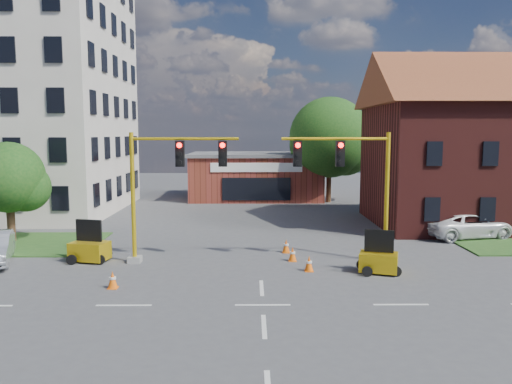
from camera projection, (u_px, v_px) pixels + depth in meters
ground at (263, 305)px, 17.96m from camera, size 120.00×120.00×0.00m
lane_markings at (265, 339)px, 14.98m from camera, size 60.00×36.00×0.01m
brick_shop at (256, 175)px, 47.48m from camera, size 12.40×8.40×4.30m
tree_large at (333, 140)px, 44.25m from camera, size 7.50×7.14×9.36m
tree_nw_front at (13, 180)px, 27.94m from camera, size 4.16×3.96×5.69m
signal_mast_west at (168, 181)px, 23.42m from camera, size 5.30×0.60×6.20m
signal_mast_east at (352, 181)px, 23.49m from camera, size 5.30×0.60×6.20m
trailer_west at (90, 249)px, 24.00m from camera, size 1.95×1.54×1.95m
trailer_east at (379, 260)px, 22.03m from camera, size 1.88×1.54×1.85m
cone_a at (113, 280)px, 19.86m from camera, size 0.40×0.40×0.70m
cone_b at (286, 246)px, 25.80m from camera, size 0.40×0.40×0.70m
cone_c at (309, 264)px, 22.32m from camera, size 0.40×0.40×0.70m
cone_d at (293, 254)px, 24.09m from camera, size 0.40×0.40×0.70m
pickup_white at (468, 225)px, 29.50m from camera, size 5.83×3.64×1.50m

